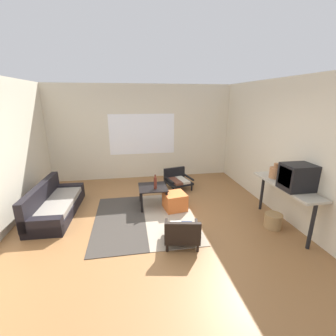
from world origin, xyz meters
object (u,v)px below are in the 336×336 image
Objects in this scene: console_shelf at (286,189)px; wicker_basket at (273,221)px; couch at (54,205)px; clay_vase at (275,172)px; armchair_by_window at (177,179)px; armchair_striped_foreground at (182,232)px; ottoman_orange at (175,201)px; crt_television at (298,177)px; glass_bottle at (155,183)px; coffee_table at (153,190)px.

console_shelf reaches higher than wicker_basket.
couch is 4.47m from clay_vase.
armchair_by_window is 0.48× the size of console_shelf.
ottoman_orange is (0.13, 1.25, -0.04)m from armchair_striped_foreground.
ottoman_orange is 1.95m from wicker_basket.
crt_television is 2.65m from glass_bottle.
armchair_striped_foreground is 2.29× the size of clay_vase.
ottoman_orange is 2.08m from clay_vase.
crt_television is at bearing -90.30° from clay_vase.
coffee_table is 2.79m from crt_television.
armchair_striped_foreground is at bearing -78.87° from glass_bottle.
console_shelf is at bearing 7.45° from armchair_striped_foreground.
armchair_striped_foreground is at bearing -172.55° from console_shelf.
crt_television reaches higher than console_shelf.
console_shelf is (4.33, -1.19, 0.53)m from couch.
coffee_table is at bearing -127.94° from armchair_by_window.
crt_television reaches higher than ottoman_orange.
couch is 2.49× the size of armchair_by_window.
couch reaches higher than armchair_striped_foreground.
coffee_table is at bearing 151.61° from console_shelf.
ottoman_orange is 2.16m from console_shelf.
couch is at bearing 175.61° from ottoman_orange.
clay_vase is at bearing 89.70° from crt_television.
couch is 2.92× the size of coffee_table.
console_shelf reaches higher than couch.
clay_vase is at bearing -20.89° from coffee_table.
armchair_striped_foreground is at bearing -179.29° from crt_television.
ottoman_orange is 0.59m from glass_bottle.
armchair_by_window is 2.49m from clay_vase.
armchair_striped_foreground is at bearing -96.02° from ottoman_orange.
crt_television is at bearing -33.90° from ottoman_orange.
clay_vase reaches higher than armchair_by_window.
coffee_table is 2.00× the size of glass_bottle.
ottoman_orange is at bearing 160.91° from clay_vase.
console_shelf is at bearing -90.00° from clay_vase.
ottoman_orange is (0.45, -0.24, -0.19)m from coffee_table.
crt_television reaches higher than clay_vase.
console_shelf is 0.42m from clay_vase.
coffee_table is 0.92× the size of armchair_striped_foreground.
coffee_table is at bearing 159.11° from clay_vase.
console_shelf is 5.14× the size of clay_vase.
coffee_table is 0.85× the size of armchair_by_window.
clay_vase is at bearing 90.00° from console_shelf.
ottoman_orange is 0.90× the size of crt_television.
clay_vase is (2.28, -0.87, 0.57)m from coffee_table.
glass_bottle is at bearing 163.15° from ottoman_orange.
coffee_table is 2.12× the size of clay_vase.
wicker_basket is (1.34, -2.24, -0.11)m from armchair_by_window.
wicker_basket is (-0.18, -0.03, -0.60)m from console_shelf.
couch is 2.70× the size of armchair_striped_foreground.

